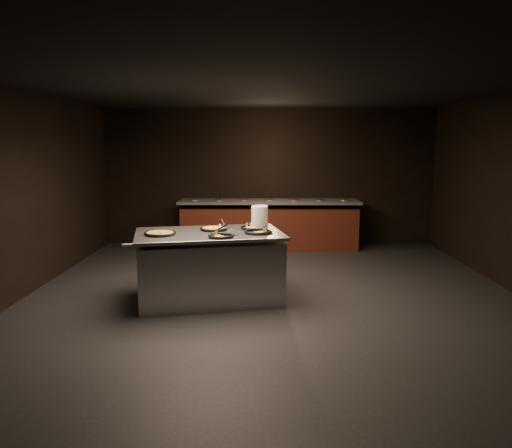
# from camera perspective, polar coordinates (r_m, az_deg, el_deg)

# --- Properties ---
(room) EXTENTS (7.02, 8.02, 2.92)m
(room) POSITION_cam_1_polar(r_m,az_deg,el_deg) (6.69, 1.96, 3.22)
(room) COLOR black
(room) RESTS_ON ground
(salad_bar) EXTENTS (3.70, 0.83, 1.18)m
(salad_bar) POSITION_cam_1_polar(r_m,az_deg,el_deg) (10.36, 1.50, -0.38)
(salad_bar) COLOR #581E14
(salad_bar) RESTS_ON ground
(serving_counter) EXTENTS (2.19, 1.65, 0.95)m
(serving_counter) POSITION_cam_1_polar(r_m,az_deg,el_deg) (6.93, -5.34, -5.00)
(serving_counter) COLOR #B0B2B7
(serving_counter) RESTS_ON ground
(plate_stack) EXTENTS (0.24, 0.24, 0.32)m
(plate_stack) POSITION_cam_1_polar(r_m,az_deg,el_deg) (7.14, 0.43, 0.80)
(plate_stack) COLOR white
(plate_stack) RESTS_ON serving_counter
(pan_veggie_whole) EXTENTS (0.42, 0.42, 0.04)m
(pan_veggie_whole) POSITION_cam_1_polar(r_m,az_deg,el_deg) (6.73, -10.91, -1.05)
(pan_veggie_whole) COLOR black
(pan_veggie_whole) RESTS_ON serving_counter
(pan_cheese_whole) EXTENTS (0.39, 0.39, 0.04)m
(pan_cheese_whole) POSITION_cam_1_polar(r_m,az_deg,el_deg) (7.01, -4.84, -0.53)
(pan_cheese_whole) COLOR black
(pan_cheese_whole) RESTS_ON serving_counter
(pan_cheese_slices_a) EXTENTS (0.39, 0.39, 0.04)m
(pan_cheese_slices_a) POSITION_cam_1_polar(r_m,az_deg,el_deg) (7.08, -0.20, -0.40)
(pan_cheese_slices_a) COLOR black
(pan_cheese_slices_a) RESTS_ON serving_counter
(pan_cheese_slices_b) EXTENTS (0.34, 0.34, 0.04)m
(pan_cheese_slices_b) POSITION_cam_1_polar(r_m,az_deg,el_deg) (6.43, -4.02, -1.38)
(pan_cheese_slices_b) COLOR black
(pan_cheese_slices_b) RESTS_ON serving_counter
(pan_veggie_slices) EXTENTS (0.38, 0.38, 0.04)m
(pan_veggie_slices) POSITION_cam_1_polar(r_m,az_deg,el_deg) (6.73, 0.22, -0.89)
(pan_veggie_slices) COLOR black
(pan_veggie_slices) RESTS_ON serving_counter
(server_left) EXTENTS (0.22, 0.27, 0.16)m
(server_left) POSITION_cam_1_polar(r_m,az_deg,el_deg) (6.94, -3.88, -0.17)
(server_left) COLOR #B0B2B7
(server_left) RESTS_ON serving_counter
(server_right) EXTENTS (0.32, 0.15, 0.16)m
(server_right) POSITION_cam_1_polar(r_m,az_deg,el_deg) (6.60, -3.48, -0.59)
(server_right) COLOR #B0B2B7
(server_right) RESTS_ON serving_counter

